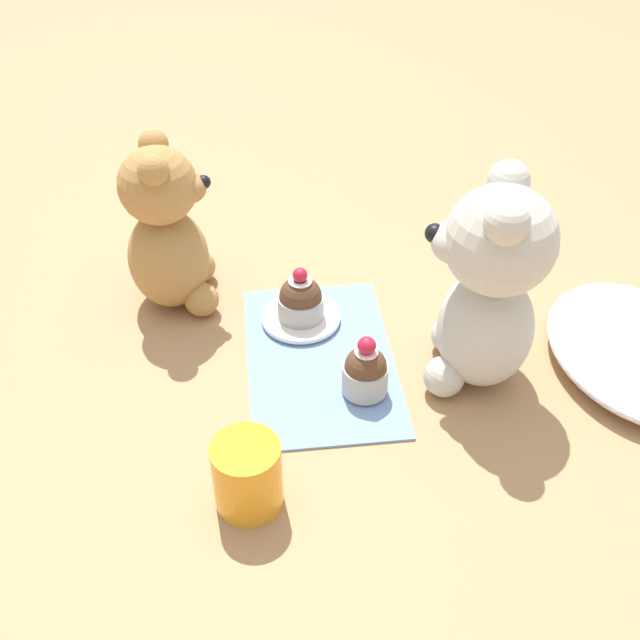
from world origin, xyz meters
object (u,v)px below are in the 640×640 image
at_px(teddy_bear_cream, 489,287).
at_px(cupcake_near_tan_bear, 301,300).
at_px(cupcake_near_cream_bear, 365,371).
at_px(juice_glass, 247,475).
at_px(teddy_bear_tan, 168,232).
at_px(saucer_plate, 301,317).

relative_size(teddy_bear_cream, cupcake_near_tan_bear, 3.51).
distance_m(teddy_bear_cream, cupcake_near_cream_bear, 0.15).
bearing_deg(teddy_bear_cream, cupcake_near_cream_bear, -62.95).
bearing_deg(juice_glass, teddy_bear_tan, -166.41).
xyz_separation_m(cupcake_near_cream_bear, juice_glass, (0.12, -0.13, 0.00)).
bearing_deg(cupcake_near_cream_bear, saucer_plate, -156.17).
bearing_deg(juice_glass, saucer_plate, 164.26).
bearing_deg(cupcake_near_tan_bear, teddy_bear_tan, -113.84).
bearing_deg(teddy_bear_tan, cupcake_near_tan_bear, -116.96).
height_order(teddy_bear_cream, cupcake_near_cream_bear, teddy_bear_cream).
distance_m(teddy_bear_cream, teddy_bear_tan, 0.37).
bearing_deg(teddy_bear_cream, juice_glass, -41.59).
xyz_separation_m(cupcake_near_tan_bear, juice_glass, (0.25, -0.07, 0.00)).
distance_m(teddy_bear_tan, juice_glass, 0.33).
height_order(teddy_bear_cream, teddy_bear_tan, teddy_bear_cream).
height_order(teddy_bear_tan, cupcake_near_tan_bear, teddy_bear_tan).
xyz_separation_m(teddy_bear_cream, teddy_bear_tan, (-0.17, -0.33, -0.02)).
xyz_separation_m(teddy_bear_tan, cupcake_near_cream_bear, (0.19, 0.20, -0.06)).
distance_m(cupcake_near_tan_bear, juice_glass, 0.26).
bearing_deg(cupcake_near_tan_bear, teddy_bear_cream, 59.17).
distance_m(cupcake_near_cream_bear, cupcake_near_tan_bear, 0.14).
xyz_separation_m(cupcake_near_cream_bear, saucer_plate, (-0.13, -0.06, -0.02)).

